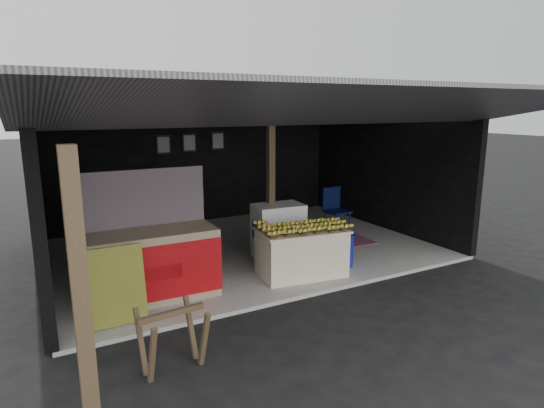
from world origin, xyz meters
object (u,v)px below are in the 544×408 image
neighbor_stall (153,261)px  plastic_chair (334,206)px  banana_table (301,252)px  white_crate (278,231)px  water_barrel (343,251)px  sawhorse (172,333)px

neighbor_stall → plastic_chair: 4.59m
plastic_chair → banana_table: bearing=-140.7°
white_crate → neighbor_stall: 2.56m
plastic_chair → neighbor_stall: bearing=-163.1°
white_crate → water_barrel: bearing=-48.3°
banana_table → water_barrel: 0.86m
banana_table → neighbor_stall: 2.35m
plastic_chair → white_crate: bearing=-158.8°
banana_table → plastic_chair: plastic_chair is taller
white_crate → neighbor_stall: neighbor_stall is taller
banana_table → white_crate: bearing=90.6°
white_crate → plastic_chair: plastic_chair is taller
banana_table → neighbor_stall: neighbor_stall is taller
sawhorse → plastic_chair: plastic_chair is taller
water_barrel → sawhorse: bearing=-154.7°
white_crate → neighbor_stall: bearing=-158.9°
neighbor_stall → plastic_chair: bearing=20.9°
plastic_chair → water_barrel: bearing=-125.3°
white_crate → plastic_chair: 2.04m
white_crate → plastic_chair: bearing=28.7°
neighbor_stall → plastic_chair: neighbor_stall is taller
white_crate → sawhorse: white_crate is taller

